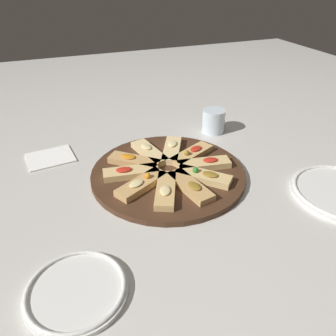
{
  "coord_description": "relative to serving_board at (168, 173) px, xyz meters",
  "views": [
    {
      "loc": [
        0.28,
        0.72,
        0.51
      ],
      "look_at": [
        0.0,
        0.0,
        0.03
      ],
      "focal_mm": 35.0,
      "sensor_mm": 36.0,
      "label": 1
    }
  ],
  "objects": [
    {
      "name": "focaccia_slice_8",
      "position": [
        -0.09,
        -0.05,
        0.02
      ],
      "size": [
        0.16,
        0.11,
        0.03
      ],
      "color": "tan",
      "rests_on": "serving_board"
    },
    {
      "name": "focaccia_slice_2",
      "position": [
        0.1,
        -0.02,
        0.02
      ],
      "size": [
        0.16,
        0.07,
        0.02
      ],
      "color": "#DBB775",
      "rests_on": "serving_board"
    },
    {
      "name": "ground_plane",
      "position": [
        0.0,
        0.0,
        -0.01
      ],
      "size": [
        3.0,
        3.0,
        0.0
      ],
      "primitive_type": "plane",
      "color": "beige"
    },
    {
      "name": "napkin_stack",
      "position": [
        0.3,
        -0.22,
        -0.0
      ],
      "size": [
        0.15,
        0.13,
        0.01
      ],
      "primitive_type": "cube",
      "rotation": [
        0.0,
        0.0,
        0.11
      ],
      "color": "white",
      "rests_on": "ground_plane"
    },
    {
      "name": "focaccia_slice_3",
      "position": [
        0.09,
        0.05,
        0.02
      ],
      "size": [
        0.15,
        0.11,
        0.03
      ],
      "color": "tan",
      "rests_on": "serving_board"
    },
    {
      "name": "focaccia_slice_1",
      "position": [
        0.08,
        -0.07,
        0.02
      ],
      "size": [
        0.14,
        0.14,
        0.02
      ],
      "color": "tan",
      "rests_on": "serving_board"
    },
    {
      "name": "focaccia_slice_7",
      "position": [
        -0.1,
        0.02,
        0.02
      ],
      "size": [
        0.16,
        0.07,
        0.02
      ],
      "color": "#DBB775",
      "rests_on": "serving_board"
    },
    {
      "name": "focaccia_slice_6",
      "position": [
        -0.07,
        0.07,
        0.02
      ],
      "size": [
        0.14,
        0.14,
        0.03
      ],
      "color": "#DBB775",
      "rests_on": "serving_board"
    },
    {
      "name": "water_glass",
      "position": [
        -0.25,
        -0.21,
        0.03
      ],
      "size": [
        0.08,
        0.08,
        0.08
      ],
      "primitive_type": "cylinder",
      "color": "silver",
      "rests_on": "ground_plane"
    },
    {
      "name": "plate_right",
      "position": [
        0.29,
        0.3,
        -0.0
      ],
      "size": [
        0.19,
        0.19,
        0.02
      ],
      "color": "white",
      "rests_on": "ground_plane"
    },
    {
      "name": "focaccia_slice_0",
      "position": [
        0.02,
        -0.1,
        0.02
      ],
      "size": [
        0.08,
        0.16,
        0.02
      ],
      "color": "#E5C689",
      "rests_on": "serving_board"
    },
    {
      "name": "focaccia_slice_9",
      "position": [
        -0.05,
        -0.09,
        0.02
      ],
      "size": [
        0.11,
        0.16,
        0.02
      ],
      "color": "#E5C689",
      "rests_on": "serving_board"
    },
    {
      "name": "serving_board",
      "position": [
        0.0,
        0.0,
        0.0
      ],
      "size": [
        0.43,
        0.43,
        0.02
      ],
      "primitive_type": "cylinder",
      "color": "#422819",
      "rests_on": "ground_plane"
    },
    {
      "name": "focaccia_slice_4",
      "position": [
        0.04,
        0.1,
        0.02
      ],
      "size": [
        0.1,
        0.16,
        0.02
      ],
      "color": "tan",
      "rests_on": "serving_board"
    },
    {
      "name": "focaccia_slice_5",
      "position": [
        -0.02,
        0.1,
        0.02
      ],
      "size": [
        0.08,
        0.16,
        0.02
      ],
      "color": "tan",
      "rests_on": "serving_board"
    }
  ]
}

